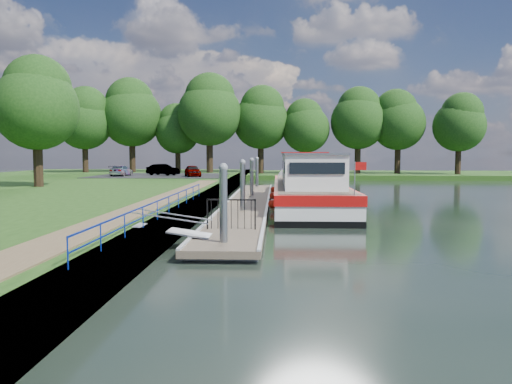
{
  "coord_description": "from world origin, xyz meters",
  "views": [
    {
      "loc": [
        1.7,
        -16.31,
        3.26
      ],
      "look_at": [
        0.71,
        7.5,
        1.4
      ],
      "focal_mm": 35.0,
      "sensor_mm": 36.0,
      "label": 1
    }
  ],
  "objects_px": {
    "pontoon": "(248,205)",
    "car_b": "(163,170)",
    "barge": "(306,187)",
    "car_a": "(193,171)",
    "car_c": "(121,171)"
  },
  "relations": [
    {
      "from": "barge",
      "to": "car_a",
      "type": "xyz_separation_m",
      "value": [
        -10.67,
        19.7,
        0.34
      ]
    },
    {
      "from": "barge",
      "to": "car_a",
      "type": "distance_m",
      "value": 22.41
    },
    {
      "from": "car_a",
      "to": "car_b",
      "type": "bearing_deg",
      "value": 128.17
    },
    {
      "from": "pontoon",
      "to": "barge",
      "type": "height_order",
      "value": "barge"
    },
    {
      "from": "pontoon",
      "to": "car_c",
      "type": "bearing_deg",
      "value": 122.55
    },
    {
      "from": "barge",
      "to": "car_a",
      "type": "height_order",
      "value": "barge"
    },
    {
      "from": "pontoon",
      "to": "barge",
      "type": "distance_m",
      "value": 4.56
    },
    {
      "from": "barge",
      "to": "pontoon",
      "type": "bearing_deg",
      "value": -143.62
    },
    {
      "from": "barge",
      "to": "car_c",
      "type": "height_order",
      "value": "barge"
    },
    {
      "from": "pontoon",
      "to": "car_b",
      "type": "height_order",
      "value": "car_b"
    },
    {
      "from": "pontoon",
      "to": "car_a",
      "type": "relative_size",
      "value": 8.57
    },
    {
      "from": "car_a",
      "to": "car_c",
      "type": "relative_size",
      "value": 0.91
    },
    {
      "from": "pontoon",
      "to": "car_b",
      "type": "relative_size",
      "value": 8.03
    },
    {
      "from": "pontoon",
      "to": "barge",
      "type": "bearing_deg",
      "value": 36.38
    },
    {
      "from": "car_a",
      "to": "car_b",
      "type": "height_order",
      "value": "car_b"
    }
  ]
}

